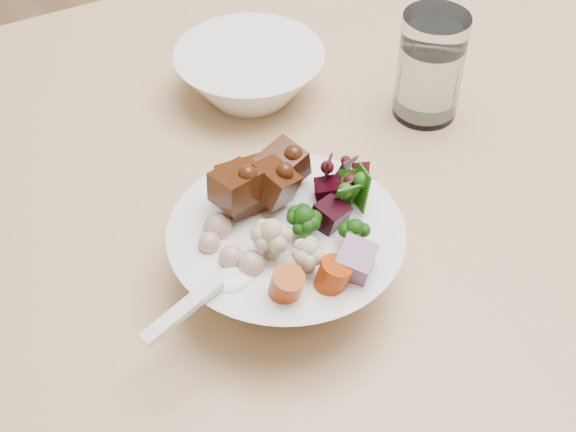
{
  "coord_description": "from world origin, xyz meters",
  "views": [
    {
      "loc": [
        -0.85,
        -0.72,
        1.29
      ],
      "look_at": [
        -0.62,
        -0.29,
        0.8
      ],
      "focal_mm": 50.0,
      "sensor_mm": 36.0,
      "label": 1
    }
  ],
  "objects_px": {
    "dining_table": "(556,133)",
    "food_bowl": "(287,249)",
    "water_glass": "(430,70)",
    "side_bowl": "(250,74)"
  },
  "relations": [
    {
      "from": "dining_table",
      "to": "food_bowl",
      "type": "relative_size",
      "value": 7.64
    },
    {
      "from": "water_glass",
      "to": "side_bowl",
      "type": "height_order",
      "value": "water_glass"
    },
    {
      "from": "water_glass",
      "to": "side_bowl",
      "type": "bearing_deg",
      "value": 142.06
    },
    {
      "from": "food_bowl",
      "to": "dining_table",
      "type": "bearing_deg",
      "value": 13.23
    },
    {
      "from": "side_bowl",
      "to": "water_glass",
      "type": "bearing_deg",
      "value": -37.94
    },
    {
      "from": "food_bowl",
      "to": "water_glass",
      "type": "distance_m",
      "value": 0.29
    },
    {
      "from": "water_glass",
      "to": "side_bowl",
      "type": "xyz_separation_m",
      "value": [
        -0.16,
        0.12,
        -0.03
      ]
    },
    {
      "from": "food_bowl",
      "to": "water_glass",
      "type": "bearing_deg",
      "value": 29.26
    },
    {
      "from": "water_glass",
      "to": "food_bowl",
      "type": "bearing_deg",
      "value": -150.74
    },
    {
      "from": "side_bowl",
      "to": "dining_table",
      "type": "bearing_deg",
      "value": -25.22
    }
  ]
}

